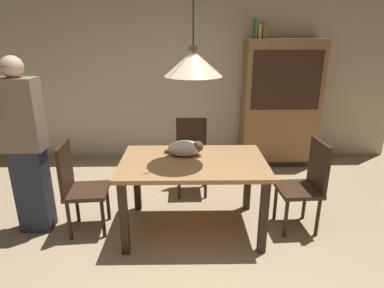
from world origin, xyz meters
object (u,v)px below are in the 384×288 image
at_px(dining_table, 193,170).
at_px(chair_far_back, 192,152).
at_px(cat_sleeping, 186,148).
at_px(chair_left_side, 78,184).
at_px(book_green_slim, 255,29).
at_px(person_standing, 26,148).
at_px(hutch_bookcase, 280,106).
at_px(book_yellow_short, 259,32).
at_px(pendant_lamp, 193,63).
at_px(chair_right_side, 307,182).
at_px(book_brown_thick, 264,30).

distance_m(dining_table, chair_far_back, 0.89).
bearing_deg(cat_sleeping, chair_left_side, -172.04).
relative_size(book_green_slim, person_standing, 0.15).
bearing_deg(chair_left_side, hutch_bookcase, 36.57).
bearing_deg(chair_far_back, cat_sleeping, -95.12).
relative_size(chair_far_back, hutch_bookcase, 0.50).
xyz_separation_m(cat_sleeping, book_yellow_short, (1.01, 1.67, 1.11)).
distance_m(dining_table, person_standing, 1.61).
bearing_deg(person_standing, chair_left_side, -4.46).
height_order(dining_table, pendant_lamp, pendant_lamp).
xyz_separation_m(chair_right_side, book_yellow_short, (-0.19, 1.81, 1.43)).
height_order(cat_sleeping, book_yellow_short, book_yellow_short).
bearing_deg(book_brown_thick, cat_sleeping, -122.79).
distance_m(chair_left_side, person_standing, 0.59).
bearing_deg(book_yellow_short, chair_left_side, -138.63).
xyz_separation_m(hutch_bookcase, book_yellow_short, (-0.39, 0.00, 1.05)).
height_order(chair_right_side, person_standing, person_standing).
relative_size(hutch_bookcase, person_standing, 1.07).
bearing_deg(person_standing, cat_sleeping, 4.22).
xyz_separation_m(chair_right_side, chair_far_back, (-1.13, 0.87, 0.00)).
relative_size(chair_far_back, pendant_lamp, 0.72).
height_order(chair_left_side, book_yellow_short, book_yellow_short).
xyz_separation_m(chair_far_back, pendant_lamp, (0.00, -0.88, 1.15)).
height_order(chair_left_side, pendant_lamp, pendant_lamp).
distance_m(dining_table, book_brown_thick, 2.46).
bearing_deg(hutch_bookcase, book_yellow_short, 179.78).
xyz_separation_m(chair_right_side, hutch_bookcase, (0.20, 1.81, 0.38)).
relative_size(book_green_slim, book_yellow_short, 1.30).
bearing_deg(book_yellow_short, cat_sleeping, -121.09).
bearing_deg(chair_right_side, hutch_bookcase, 83.72).
relative_size(book_green_slim, book_brown_thick, 1.08).
relative_size(chair_right_side, chair_far_back, 1.00).
xyz_separation_m(dining_table, chair_left_side, (-1.13, -0.01, -0.14)).
height_order(hutch_bookcase, book_brown_thick, book_brown_thick).
relative_size(chair_right_side, chair_left_side, 1.00).
relative_size(book_yellow_short, person_standing, 0.12).
relative_size(chair_far_back, chair_left_side, 1.00).
height_order(chair_far_back, pendant_lamp, pendant_lamp).
relative_size(chair_left_side, book_brown_thick, 3.88).
distance_m(book_green_slim, book_brown_thick, 0.12).
bearing_deg(chair_left_side, book_green_slim, 42.08).
xyz_separation_m(chair_right_side, cat_sleeping, (-1.20, 0.14, 0.32)).
xyz_separation_m(dining_table, chair_right_side, (1.13, 0.00, -0.14)).
height_order(chair_left_side, book_green_slim, book_green_slim).
xyz_separation_m(chair_left_side, hutch_bookcase, (2.46, 1.82, 0.38)).
xyz_separation_m(dining_table, hutch_bookcase, (1.33, 1.82, 0.24)).
xyz_separation_m(dining_table, person_standing, (-1.59, 0.03, 0.23)).
relative_size(chair_far_back, book_brown_thick, 3.88).
distance_m(dining_table, chair_left_side, 1.14).
relative_size(cat_sleeping, book_yellow_short, 1.96).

